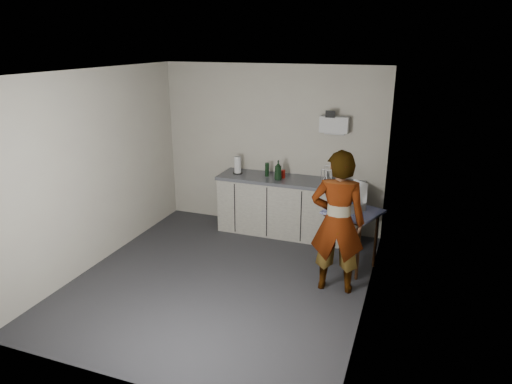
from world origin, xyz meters
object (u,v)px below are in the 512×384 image
(standing_man, at_px, (338,222))
(soda_can, at_px, (283,174))
(soap_bottle, at_px, (278,170))
(paper_towel, at_px, (238,165))
(bakery_box, at_px, (353,204))
(side_table, at_px, (353,218))
(kitchen_counter, at_px, (289,208))
(dish_rack, at_px, (333,181))
(dark_bottle, at_px, (267,170))

(standing_man, distance_m, soda_can, 1.82)
(soap_bottle, xyz_separation_m, paper_towel, (-0.71, 0.11, -0.02))
(bakery_box, bearing_deg, soap_bottle, -169.59)
(standing_man, relative_size, soda_can, 14.02)
(standing_man, xyz_separation_m, bakery_box, (0.07, 0.67, 0.02))
(side_table, distance_m, standing_man, 0.65)
(standing_man, height_order, paper_towel, standing_man)
(kitchen_counter, bearing_deg, bakery_box, -35.30)
(soap_bottle, bearing_deg, paper_towel, 171.02)
(dish_rack, bearing_deg, soap_bottle, -176.09)
(standing_man, relative_size, dark_bottle, 8.20)
(kitchen_counter, bearing_deg, soda_can, 172.58)
(standing_man, xyz_separation_m, paper_towel, (-1.86, 1.43, 0.16))
(standing_man, height_order, soda_can, standing_man)
(soda_can, relative_size, paper_towel, 0.45)
(kitchen_counter, height_order, dish_rack, dish_rack)
(dish_rack, distance_m, bakery_box, 0.81)
(paper_towel, bearing_deg, standing_man, -37.57)
(side_table, xyz_separation_m, standing_man, (-0.10, -0.62, 0.17))
(soap_bottle, height_order, dish_rack, soap_bottle)
(standing_man, distance_m, soap_bottle, 1.76)
(soap_bottle, bearing_deg, bakery_box, -27.96)
(bakery_box, bearing_deg, soda_can, -174.80)
(standing_man, bearing_deg, paper_towel, -43.72)
(standing_man, bearing_deg, soda_can, -58.53)
(kitchen_counter, bearing_deg, paper_towel, 179.81)
(kitchen_counter, distance_m, dish_rack, 0.87)
(kitchen_counter, height_order, bakery_box, bakery_box)
(dark_bottle, relative_size, bakery_box, 0.57)
(soda_can, xyz_separation_m, paper_towel, (-0.75, -0.01, 0.07))
(dish_rack, relative_size, bakery_box, 0.96)
(standing_man, distance_m, dish_rack, 1.42)
(soap_bottle, relative_size, bakery_box, 0.81)
(soda_can, xyz_separation_m, bakery_box, (1.19, -0.78, -0.07))
(dish_rack, bearing_deg, kitchen_counter, 175.61)
(standing_man, height_order, dark_bottle, standing_man)
(side_table, height_order, bakery_box, bakery_box)
(soda_can, xyz_separation_m, dish_rack, (0.79, -0.07, -0.01))
(soda_can, relative_size, bakery_box, 0.34)
(soda_can, distance_m, dark_bottle, 0.27)
(paper_towel, bearing_deg, side_table, -22.41)
(standing_man, bearing_deg, soap_bottle, -54.99)
(dark_bottle, height_order, paper_towel, paper_towel)
(soap_bottle, relative_size, paper_towel, 1.09)
(side_table, xyz_separation_m, soap_bottle, (-1.25, 0.70, 0.35))
(kitchen_counter, distance_m, dark_bottle, 0.70)
(side_table, bearing_deg, dish_rack, 140.89)
(bakery_box, bearing_deg, dish_rack, 157.57)
(dark_bottle, distance_m, bakery_box, 1.65)
(soda_can, distance_m, bakery_box, 1.42)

